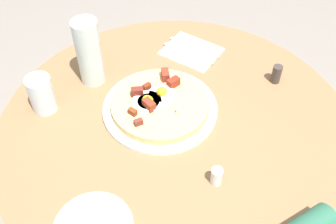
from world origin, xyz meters
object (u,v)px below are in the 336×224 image
water_glass (42,94)px  dining_table (175,161)px  fork (188,53)px  pizza_plate (160,109)px  water_bottle (89,52)px  pepper_shaker (276,74)px  salt_shaker (217,176)px  breakfast_pizza (159,103)px  knife (194,47)px

water_glass → dining_table: bearing=74.3°
fork → pizza_plate: bearing=-76.6°
water_glass → fork: bearing=113.5°
water_bottle → pizza_plate: bearing=51.6°
fork → pepper_shaker: pepper_shaker is taller
pizza_plate → salt_shaker: bearing=23.8°
breakfast_pizza → water_glass: bearing=-97.4°
dining_table → pepper_shaker: pepper_shaker is taller
breakfast_pizza → pepper_shaker: 0.36m
dining_table → fork: size_ratio=5.38×
salt_shaker → knife: bearing=177.0°
pizza_plate → salt_shaker: 0.27m
knife → pepper_shaker: 0.28m
dining_table → fork: (-0.29, 0.08, 0.18)m
pizza_plate → fork: (-0.23, 0.11, 0.00)m
pizza_plate → fork: 0.26m
pizza_plate → pepper_shaker: size_ratio=5.59×
water_bottle → pepper_shaker: size_ratio=3.60×
dining_table → salt_shaker: 0.28m
breakfast_pizza → salt_shaker: breakfast_pizza is taller
breakfast_pizza → salt_shaker: 0.27m
dining_table → water_glass: size_ratio=8.89×
water_bottle → salt_shaker: 0.50m
water_bottle → pepper_shaker: bearing=82.9°
pizza_plate → knife: pizza_plate is taller
pepper_shaker → pizza_plate: bearing=-77.2°
salt_shaker → dining_table: bearing=-159.4°
dining_table → water_bottle: water_bottle is taller
fork → dining_table: bearing=-65.3°
dining_table → knife: knife is taller
dining_table → pizza_plate: size_ratio=3.04×
knife → salt_shaker: salt_shaker is taller
knife → water_glass: bearing=-115.2°
pizza_plate → water_bottle: water_bottle is taller
breakfast_pizza → water_bottle: (-0.15, -0.18, 0.08)m
water_bottle → dining_table: bearing=47.7°
fork → pepper_shaker: bearing=7.3°
breakfast_pizza → knife: bearing=151.7°
salt_shaker → pepper_shaker: size_ratio=0.83×
water_glass → water_bottle: 0.17m
pizza_plate → breakfast_pizza: 0.02m
pizza_plate → pepper_shaker: pepper_shaker is taller
breakfast_pizza → fork: size_ratio=1.50×
knife → water_glass: water_glass is taller
dining_table → knife: bearing=162.6°
pizza_plate → pepper_shaker: (-0.08, 0.35, 0.02)m
breakfast_pizza → pizza_plate: bearing=43.9°
fork → water_glass: bearing=-117.0°
knife → breakfast_pizza: bearing=-78.9°
salt_shaker → breakfast_pizza: bearing=-156.0°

